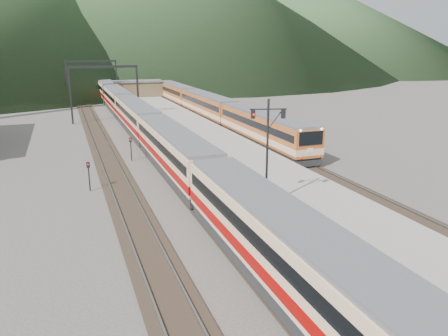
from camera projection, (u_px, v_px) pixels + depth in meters
name	position (u px, v px, depth m)	size (l,w,h in m)	color
track_main	(146.00, 141.00, 50.28)	(2.60, 200.00, 0.23)	black
track_far	(101.00, 144.00, 48.62)	(2.60, 200.00, 0.23)	black
track_second	(238.00, 134.00, 54.10)	(2.60, 200.00, 0.23)	black
platform	(197.00, 137.00, 50.22)	(8.00, 100.00, 1.00)	gray
gantry_near	(104.00, 83.00, 61.40)	(9.55, 0.25, 8.00)	black
gantry_far	(92.00, 73.00, 84.00)	(9.55, 0.25, 8.00)	black
station_shed	(138.00, 88.00, 85.81)	(9.40, 4.40, 3.10)	brown
hill_c	(290.00, 18.00, 233.75)	(160.00, 160.00, 50.00)	#294324
main_train	(136.00, 117.00, 55.02)	(2.86, 98.11, 3.49)	#E0B88E
second_train	(207.00, 106.00, 64.59)	(2.84, 58.22, 3.46)	#A25223
signal_mast	(267.00, 142.00, 26.10)	(2.13, 0.76, 6.62)	black
short_signal_b	(131.00, 146.00, 41.27)	(0.26, 0.23, 2.27)	black
short_signal_c	(89.00, 172.00, 32.64)	(0.26, 0.22, 2.27)	black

